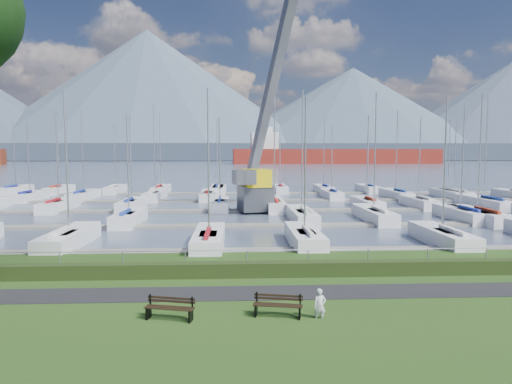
{
  "coord_description": "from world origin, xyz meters",
  "views": [
    {
      "loc": [
        -1.58,
        -21.9,
        5.99
      ],
      "look_at": [
        0.0,
        12.0,
        3.0
      ],
      "focal_mm": 32.0,
      "sensor_mm": 36.0,
      "label": 1
    }
  ],
  "objects": [
    {
      "name": "mountains",
      "position": [
        7.35,
        404.62,
        46.68
      ],
      "size": [
        1190.0,
        360.0,
        115.0
      ],
      "color": "#3E4B5B",
      "rests_on": "water"
    },
    {
      "name": "hedge",
      "position": [
        0.0,
        -0.4,
        0.35
      ],
      "size": [
        80.0,
        0.7,
        0.7
      ],
      "primitive_type": "cube",
      "color": "#223112",
      "rests_on": "grass"
    },
    {
      "name": "water",
      "position": [
        0.0,
        260.0,
        -0.4
      ],
      "size": [
        800.0,
        540.0,
        0.2
      ],
      "primitive_type": "cube",
      "color": "#49556B"
    },
    {
      "name": "fence",
      "position": [
        0.0,
        0.0,
        1.2
      ],
      "size": [
        80.0,
        0.04,
        0.04
      ],
      "primitive_type": "cylinder",
      "rotation": [
        0.0,
        1.57,
        0.0
      ],
      "color": "gray",
      "rests_on": "grass"
    },
    {
      "name": "bench_left",
      "position": [
        -3.92,
        -5.9,
        0.42
      ],
      "size": [
        1.85,
        0.83,
        0.85
      ],
      "rotation": [
        0.0,
        0.0,
        -0.24
      ],
      "color": "black",
      "rests_on": "grass"
    },
    {
      "name": "path",
      "position": [
        0.0,
        -3.0,
        0.01
      ],
      "size": [
        160.0,
        2.0,
        0.04
      ],
      "primitive_type": "cube",
      "color": "black",
      "rests_on": "grass"
    },
    {
      "name": "person",
      "position": [
        1.46,
        -6.06,
        0.62
      ],
      "size": [
        0.48,
        0.34,
        1.24
      ],
      "primitive_type": "imported",
      "rotation": [
        0.0,
        0.0,
        0.09
      ],
      "color": "silver",
      "rests_on": "grass"
    },
    {
      "name": "cargo_ship_mid",
      "position": [
        48.09,
        220.81,
        3.45
      ],
      "size": [
        110.31,
        20.19,
        21.5
      ],
      "rotation": [
        0.0,
        0.0,
        0.02
      ],
      "color": "maroon",
      "rests_on": "water"
    },
    {
      "name": "crane",
      "position": [
        0.98,
        26.38,
        5.33
      ],
      "size": [
        6.85,
        13.16,
        22.35
      ],
      "rotation": [
        0.0,
        0.0,
        0.22
      ],
      "color": "#525459",
      "rests_on": "water"
    },
    {
      "name": "docks",
      "position": [
        0.0,
        26.0,
        -0.22
      ],
      "size": [
        90.0,
        41.6,
        0.25
      ],
      "color": "gray",
      "rests_on": "water"
    },
    {
      "name": "bench_right",
      "position": [
        -0.03,
        -5.79,
        0.42
      ],
      "size": [
        1.85,
        0.78,
        0.85
      ],
      "rotation": [
        0.0,
        0.0,
        -0.21
      ],
      "color": "black",
      "rests_on": "grass"
    },
    {
      "name": "sailboat_fleet",
      "position": [
        -0.66,
        29.18,
        5.35
      ],
      "size": [
        74.59,
        49.62,
        12.85
      ],
      "color": "#1B3297",
      "rests_on": "water"
    },
    {
      "name": "foothill",
      "position": [
        0.0,
        330.0,
        6.0
      ],
      "size": [
        900.0,
        80.0,
        12.0
      ],
      "primitive_type": "cube",
      "color": "#3A4455",
      "rests_on": "water"
    }
  ]
}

